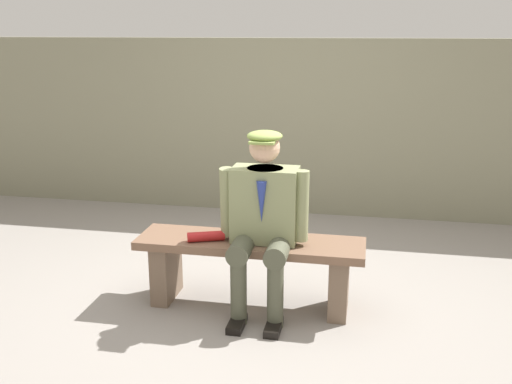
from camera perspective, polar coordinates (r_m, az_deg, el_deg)
The scene contains 5 objects.
ground_plane at distance 4.36m, azimuth -0.55°, elevation -10.76°, with size 30.00×30.00×0.00m, color gray.
bench at distance 4.22m, azimuth -0.56°, elevation -6.59°, with size 1.60×0.43×0.50m.
seated_man at distance 4.01m, azimuth 0.69°, elevation -2.18°, with size 0.62×0.60×1.28m.
rolled_magazine at distance 4.14m, azimuth -4.84°, elevation -4.29°, with size 0.07×0.07×0.26m, color #B21E1E.
stadium_wall at distance 6.33m, azimuth 3.76°, elevation 6.28°, with size 12.00×0.24×1.83m, color gray.
Camera 1 is at (-0.79, 3.83, 1.93)m, focal length 41.53 mm.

